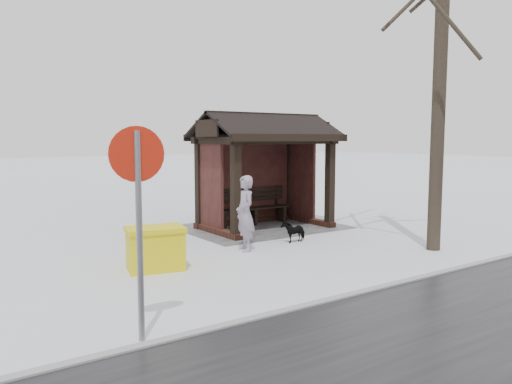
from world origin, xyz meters
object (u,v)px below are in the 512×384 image
(dog, at_px, (293,231))
(grit_bin, at_px, (155,248))
(road_sign, at_px, (138,189))
(pedestrian, at_px, (245,213))
(bus_shelter, at_px, (262,148))

(dog, xyz_separation_m, grit_bin, (3.67, 0.52, 0.15))
(dog, xyz_separation_m, road_sign, (5.11, 3.46, 1.57))
(pedestrian, distance_m, road_sign, 5.05)
(bus_shelter, xyz_separation_m, dog, (0.49, 1.99, -1.91))
(pedestrian, relative_size, grit_bin, 1.39)
(grit_bin, bearing_deg, road_sign, 75.99)
(bus_shelter, bearing_deg, road_sign, 44.19)
(dog, height_order, grit_bin, grit_bin)
(grit_bin, height_order, road_sign, road_sign)
(dog, bearing_deg, grit_bin, -86.32)
(dog, distance_m, road_sign, 6.36)
(road_sign, bearing_deg, grit_bin, -109.44)
(grit_bin, bearing_deg, bus_shelter, -136.79)
(pedestrian, bearing_deg, grit_bin, -67.45)
(bus_shelter, distance_m, grit_bin, 5.17)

